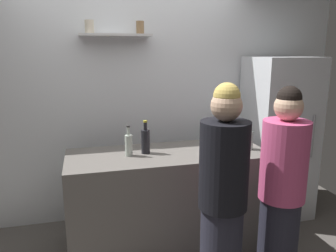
{
  "coord_description": "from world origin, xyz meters",
  "views": [
    {
      "loc": [
        -0.47,
        -2.31,
        1.84
      ],
      "look_at": [
        0.25,
        0.49,
        1.17
      ],
      "focal_mm": 35.36,
      "sensor_mm": 36.0,
      "label": 1
    }
  ],
  "objects_px": {
    "refrigerator": "(278,137)",
    "wine_bottle_pale_glass": "(129,144)",
    "baking_pan": "(222,152)",
    "utensil_holder": "(217,135)",
    "person_pink_top": "(281,194)",
    "person_blonde": "(223,202)",
    "wine_bottle_dark_glass": "(146,141)",
    "water_bottle_plastic": "(249,140)"
  },
  "relations": [
    {
      "from": "refrigerator",
      "to": "wine_bottle_pale_glass",
      "type": "xyz_separation_m",
      "value": [
        -1.72,
        -0.36,
        0.14
      ]
    },
    {
      "from": "baking_pan",
      "to": "wine_bottle_pale_glass",
      "type": "relative_size",
      "value": 1.23
    },
    {
      "from": "utensil_holder",
      "to": "person_pink_top",
      "type": "bearing_deg",
      "value": -85.26
    },
    {
      "from": "refrigerator",
      "to": "baking_pan",
      "type": "relative_size",
      "value": 5.21
    },
    {
      "from": "person_blonde",
      "to": "wine_bottle_dark_glass",
      "type": "bearing_deg",
      "value": -140.79
    },
    {
      "from": "wine_bottle_pale_glass",
      "to": "wine_bottle_dark_glass",
      "type": "distance_m",
      "value": 0.16
    },
    {
      "from": "wine_bottle_pale_glass",
      "to": "person_pink_top",
      "type": "distance_m",
      "value": 1.32
    },
    {
      "from": "refrigerator",
      "to": "wine_bottle_dark_glass",
      "type": "bearing_deg",
      "value": -168.47
    },
    {
      "from": "wine_bottle_pale_glass",
      "to": "person_pink_top",
      "type": "relative_size",
      "value": 0.17
    },
    {
      "from": "baking_pan",
      "to": "water_bottle_plastic",
      "type": "distance_m",
      "value": 0.34
    },
    {
      "from": "utensil_holder",
      "to": "wine_bottle_pale_glass",
      "type": "bearing_deg",
      "value": -164.39
    },
    {
      "from": "wine_bottle_dark_glass",
      "to": "water_bottle_plastic",
      "type": "bearing_deg",
      "value": -7.28
    },
    {
      "from": "wine_bottle_pale_glass",
      "to": "wine_bottle_dark_glass",
      "type": "relative_size",
      "value": 0.91
    },
    {
      "from": "baking_pan",
      "to": "wine_bottle_dark_glass",
      "type": "distance_m",
      "value": 0.69
    },
    {
      "from": "utensil_holder",
      "to": "wine_bottle_pale_glass",
      "type": "xyz_separation_m",
      "value": [
        -0.95,
        -0.26,
        0.04
      ]
    },
    {
      "from": "wine_bottle_pale_glass",
      "to": "person_pink_top",
      "type": "xyz_separation_m",
      "value": [
        1.03,
        -0.79,
        -0.24
      ]
    },
    {
      "from": "person_pink_top",
      "to": "baking_pan",
      "type": "bearing_deg",
      "value": -61.72
    },
    {
      "from": "wine_bottle_pale_glass",
      "to": "wine_bottle_dark_glass",
      "type": "xyz_separation_m",
      "value": [
        0.16,
        0.04,
        0.01
      ]
    },
    {
      "from": "wine_bottle_dark_glass",
      "to": "person_pink_top",
      "type": "distance_m",
      "value": 1.23
    },
    {
      "from": "baking_pan",
      "to": "wine_bottle_pale_glass",
      "type": "xyz_separation_m",
      "value": [
        -0.81,
        0.18,
        0.08
      ]
    },
    {
      "from": "water_bottle_plastic",
      "to": "person_blonde",
      "type": "relative_size",
      "value": 0.13
    },
    {
      "from": "utensil_holder",
      "to": "water_bottle_plastic",
      "type": "xyz_separation_m",
      "value": [
        0.18,
        -0.35,
        0.03
      ]
    },
    {
      "from": "water_bottle_plastic",
      "to": "person_blonde",
      "type": "bearing_deg",
      "value": -127.86
    },
    {
      "from": "baking_pan",
      "to": "person_pink_top",
      "type": "distance_m",
      "value": 0.67
    },
    {
      "from": "wine_bottle_pale_glass",
      "to": "water_bottle_plastic",
      "type": "distance_m",
      "value": 1.13
    },
    {
      "from": "wine_bottle_pale_glass",
      "to": "utensil_holder",
      "type": "bearing_deg",
      "value": 15.61
    },
    {
      "from": "refrigerator",
      "to": "baking_pan",
      "type": "distance_m",
      "value": 1.06
    },
    {
      "from": "baking_pan",
      "to": "wine_bottle_pale_glass",
      "type": "height_order",
      "value": "wine_bottle_pale_glass"
    },
    {
      "from": "refrigerator",
      "to": "utensil_holder",
      "type": "height_order",
      "value": "refrigerator"
    },
    {
      "from": "baking_pan",
      "to": "wine_bottle_dark_glass",
      "type": "xyz_separation_m",
      "value": [
        -0.65,
        0.22,
        0.09
      ]
    },
    {
      "from": "person_pink_top",
      "to": "person_blonde",
      "type": "bearing_deg",
      "value": 13.64
    },
    {
      "from": "utensil_holder",
      "to": "person_pink_top",
      "type": "height_order",
      "value": "person_pink_top"
    },
    {
      "from": "person_blonde",
      "to": "wine_bottle_pale_glass",
      "type": "bearing_deg",
      "value": -131.53
    },
    {
      "from": "wine_bottle_dark_glass",
      "to": "water_bottle_plastic",
      "type": "height_order",
      "value": "wine_bottle_dark_glass"
    },
    {
      "from": "utensil_holder",
      "to": "water_bottle_plastic",
      "type": "distance_m",
      "value": 0.39
    },
    {
      "from": "refrigerator",
      "to": "person_pink_top",
      "type": "bearing_deg",
      "value": -121.0
    },
    {
      "from": "refrigerator",
      "to": "wine_bottle_dark_glass",
      "type": "distance_m",
      "value": 1.6
    },
    {
      "from": "wine_bottle_pale_glass",
      "to": "refrigerator",
      "type": "bearing_deg",
      "value": 11.72
    },
    {
      "from": "wine_bottle_pale_glass",
      "to": "person_blonde",
      "type": "xyz_separation_m",
      "value": [
        0.54,
        -0.84,
        -0.22
      ]
    },
    {
      "from": "utensil_holder",
      "to": "wine_bottle_dark_glass",
      "type": "height_order",
      "value": "wine_bottle_dark_glass"
    },
    {
      "from": "wine_bottle_pale_glass",
      "to": "water_bottle_plastic",
      "type": "height_order",
      "value": "wine_bottle_pale_glass"
    },
    {
      "from": "water_bottle_plastic",
      "to": "wine_bottle_dark_glass",
      "type": "bearing_deg",
      "value": 172.72
    }
  ]
}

